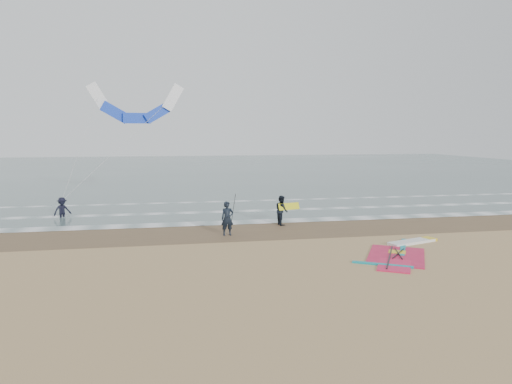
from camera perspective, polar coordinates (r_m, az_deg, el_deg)
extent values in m
plane|color=tan|center=(19.08, 5.68, -8.41)|extent=(120.00, 120.00, 0.00)
cube|color=#47605E|center=(66.03, -5.91, 2.84)|extent=(120.00, 80.00, 0.02)
cube|color=brown|center=(24.73, 1.83, -4.71)|extent=(120.00, 5.00, 0.01)
cube|color=white|center=(26.83, 0.83, -3.69)|extent=(120.00, 1.20, 0.02)
cube|color=white|center=(30.51, -0.56, -2.34)|extent=(120.00, 0.70, 0.02)
cube|color=white|center=(34.90, -1.82, -1.12)|extent=(120.00, 0.50, 0.01)
cube|color=white|center=(22.95, 18.87, -5.91)|extent=(2.62, 1.39, 0.12)
cube|color=yellow|center=(23.80, 20.81, -5.52)|extent=(0.62, 0.72, 0.13)
cube|color=#D91B48|center=(20.36, 17.13, -7.63)|extent=(3.57, 3.94, 0.04)
cube|color=#D91B48|center=(18.89, 16.92, -8.78)|extent=(1.97, 2.20, 0.05)
cube|color=#0C8C99|center=(21.96, 17.91, -6.56)|extent=(1.82, 2.93, 0.05)
cube|color=#0C8C99|center=(18.88, 15.52, -8.73)|extent=(2.14, 1.37, 0.05)
cube|color=yellow|center=(20.94, 17.23, -7.20)|extent=(0.92, 0.89, 0.05)
cylinder|color=black|center=(20.00, 16.36, -7.78)|extent=(1.89, 3.21, 0.06)
cylinder|color=black|center=(20.62, 17.38, -7.31)|extent=(1.26, 1.39, 0.04)
cylinder|color=black|center=(20.62, 17.38, -7.31)|extent=(0.61, 1.76, 0.04)
imported|color=black|center=(23.21, -3.60, -3.33)|extent=(0.67, 0.47, 1.74)
imported|color=black|center=(25.87, 3.22, -2.29)|extent=(0.73, 0.89, 1.68)
imported|color=black|center=(30.36, -23.09, -1.49)|extent=(1.21, 1.07, 1.63)
cylinder|color=black|center=(23.18, -2.87, -2.32)|extent=(0.17, 0.86, 1.82)
cube|color=yellow|center=(25.83, 4.14, -1.81)|extent=(1.30, 0.51, 0.39)
cube|color=white|center=(34.20, -19.14, 11.23)|extent=(1.60, 0.38, 2.03)
cube|color=#1238C7|center=(34.00, -17.23, 9.50)|extent=(2.02, 0.45, 1.60)
cube|color=#1238C7|center=(33.84, -14.68, 8.92)|extent=(1.91, 0.43, 0.74)
cube|color=#1238C7|center=(33.78, -12.16, 9.67)|extent=(2.02, 0.45, 1.60)
cube|color=white|center=(33.84, -10.34, 11.55)|extent=(1.60, 0.38, 2.03)
cylinder|color=beige|center=(32.06, -21.02, 5.47)|extent=(1.76, 4.47, 6.67)
cylinder|color=beige|center=(31.69, -16.44, 5.64)|extent=(6.89, 4.47, 6.67)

